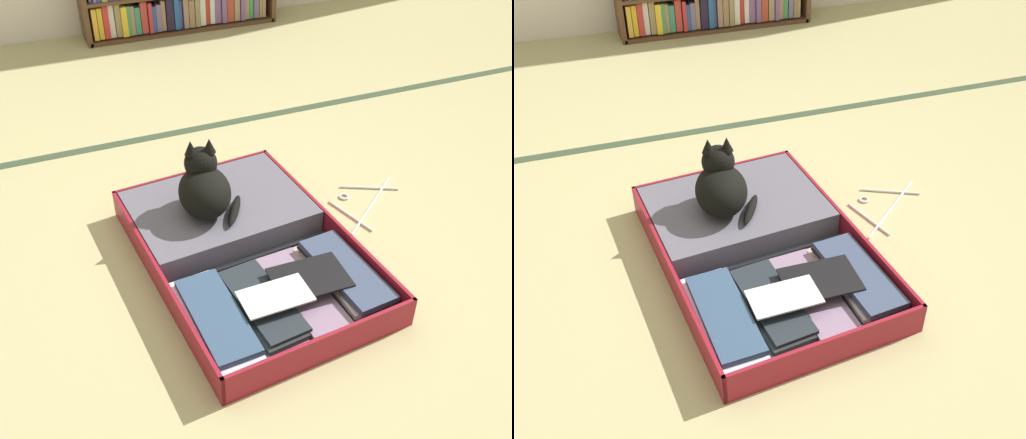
# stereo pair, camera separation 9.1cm
# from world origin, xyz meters

# --- Properties ---
(ground_plane) EXTENTS (10.00, 10.00, 0.00)m
(ground_plane) POSITION_xyz_m (0.00, 0.00, 0.00)
(ground_plane) COLOR tan
(tatami_border) EXTENTS (4.80, 0.05, 0.00)m
(tatami_border) POSITION_xyz_m (0.00, 0.98, 0.00)
(tatami_border) COLOR #364630
(tatami_border) RESTS_ON ground_plane
(open_suitcase) EXTENTS (0.74, 1.03, 0.11)m
(open_suitcase) POSITION_xyz_m (0.00, 0.06, 0.05)
(open_suitcase) COLOR maroon
(open_suitcase) RESTS_ON ground_plane
(black_cat) EXTENTS (0.25, 0.27, 0.27)m
(black_cat) POSITION_xyz_m (-0.07, 0.22, 0.21)
(black_cat) COLOR black
(black_cat) RESTS_ON open_suitcase
(clothes_hanger) EXTENTS (0.33, 0.31, 0.01)m
(clothes_hanger) POSITION_xyz_m (0.56, 0.17, 0.01)
(clothes_hanger) COLOR silver
(clothes_hanger) RESTS_ON ground_plane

